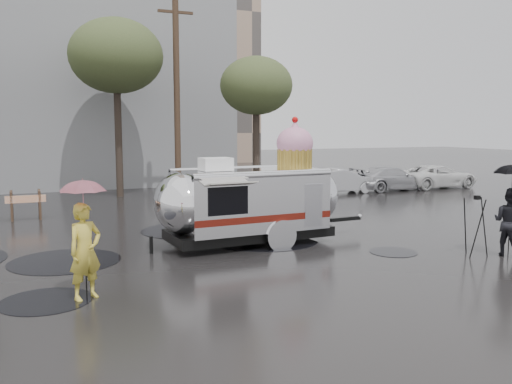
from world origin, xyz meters
name	(u,v)px	position (x,y,z in m)	size (l,w,h in m)	color
ground	(240,280)	(0.00, 0.00, 0.00)	(120.00, 120.00, 0.00)	black
puddles	(120,250)	(-1.85, 3.74, 0.01)	(13.03, 7.88, 0.01)	black
grey_building	(19,69)	(-4.00, 24.00, 6.50)	(22.00, 12.00, 13.00)	slate
utility_pole	(177,95)	(2.50, 14.00, 4.62)	(1.60, 0.28, 9.00)	#473323
tree_mid	(116,57)	(0.00, 15.00, 6.34)	(4.20, 4.20, 8.03)	#382D26
tree_right	(256,87)	(6.00, 13.00, 5.06)	(3.36, 3.36, 6.42)	#382D26
parked_cars	(371,177)	(11.78, 12.00, 0.72)	(13.20, 1.90, 1.50)	silver
airstream_trailer	(252,199)	(1.64, 3.21, 1.25)	(6.60, 2.69, 3.55)	silver
person_left	(85,251)	(-3.10, -0.04, 0.90)	(0.65, 0.43, 1.81)	gold
umbrella_pink	(83,198)	(-3.10, -0.04, 1.91)	(1.05, 1.05, 2.26)	#CE7789
person_right	(510,222)	(6.94, -0.67, 0.85)	(0.82, 0.45, 1.71)	black
umbrella_black	(512,179)	(6.94, -0.67, 1.93)	(1.12, 1.12, 2.32)	black
tripod	(476,220)	(6.14, -0.36, 0.91)	(0.58, 0.63, 1.53)	black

